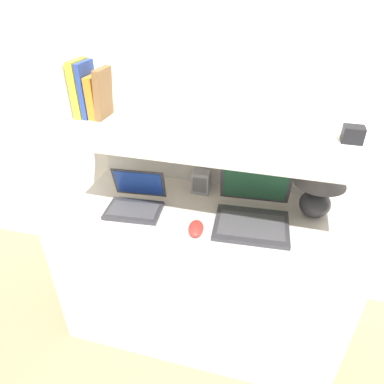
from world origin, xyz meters
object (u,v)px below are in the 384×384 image
Objects in this scene: table_lamp at (320,182)px; laptop_small at (136,201)px; book_brown at (103,94)px; shelf_gadget at (353,134)px; book_orange at (96,97)px; computer_mouse at (196,228)px; router_box at (201,182)px; laptop_large at (253,212)px; book_white at (74,89)px; book_blue at (88,90)px; book_yellow at (81,89)px.

laptop_small is at bearing -168.62° from table_lamp.
book_brown is at bearing -174.38° from table_lamp.
shelf_gadget is at bearing 4.64° from laptop_small.
book_orange is at bearing 180.00° from shelf_gadget.
book_orange reaches higher than shelf_gadget.
computer_mouse is 0.35m from router_box.
router_box is 0.66× the size of book_orange.
laptop_large is 1.98× the size of book_orange.
laptop_small is 3.67× the size of shelf_gadget.
router_box is 0.78m from shelf_gadget.
book_white reaches higher than book_brown.
book_white is 0.15m from book_brown.
book_white is at bearing 180.00° from book_blue.
laptop_small is 1.19× the size of book_blue.
book_yellow reaches higher than book_blue.
book_brown reaches higher than laptop_small.
book_orange is (-0.52, 0.18, 0.51)m from computer_mouse.
shelf_gadget is (1.14, -0.00, -0.09)m from book_blue.
router_box is 0.75m from book_yellow.
book_brown is (-0.48, 0.18, 0.53)m from computer_mouse.
laptop_large is at bearing -2.14° from book_brown.
router_box is (-0.30, 0.19, 0.01)m from laptop_large.
book_blue is at bearing 178.06° from laptop_large.
book_yellow reaches higher than table_lamp.
laptop_small is at bearing -139.58° from router_box.
book_yellow is at bearing 163.16° from laptop_small.
table_lamp reaches higher than router_box.
table_lamp is 2.45× the size of router_box.
computer_mouse is (0.34, -0.11, -0.02)m from laptop_small.
book_white is at bearing -163.83° from router_box.
shelf_gadget is (1.21, -0.00, -0.09)m from book_white.
book_orange is (0.04, 0.00, -0.03)m from book_blue.
table_lamp is 0.62m from computer_mouse.
book_yellow reaches higher than laptop_large.
laptop_large is 1.49× the size of book_yellow.
book_blue is (-0.79, 0.03, 0.51)m from laptop_large.
book_blue is at bearing 0.00° from book_yellow.
computer_mouse is at bearing -17.48° from laptop_small.
laptop_large is at bearing -1.78° from book_white.
shelf_gadget is (1.10, -0.00, -0.06)m from book_orange.
book_yellow is at bearing 180.00° from shelf_gadget.
computer_mouse is 0.74m from book_brown.
computer_mouse is 0.79m from book_blue.
book_yellow is at bearing -162.79° from router_box.
table_lamp is 1.60× the size of book_orange.
laptop_large is at bearing -1.86° from book_yellow.
router_box is at bearing 99.84° from computer_mouse.
book_orange is (-1.04, -0.10, 0.35)m from table_lamp.
book_blue reaches higher than router_box.
book_blue is at bearing 161.79° from computer_mouse.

